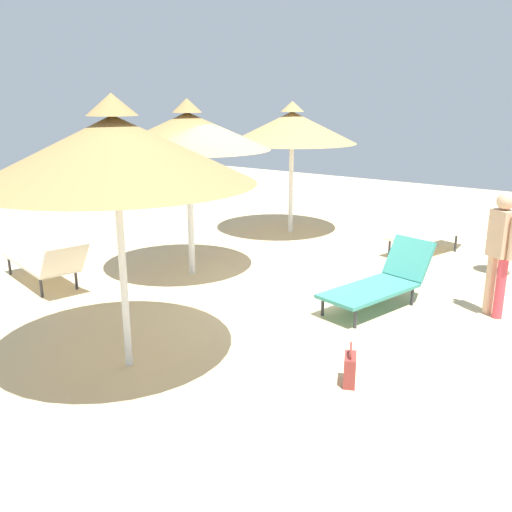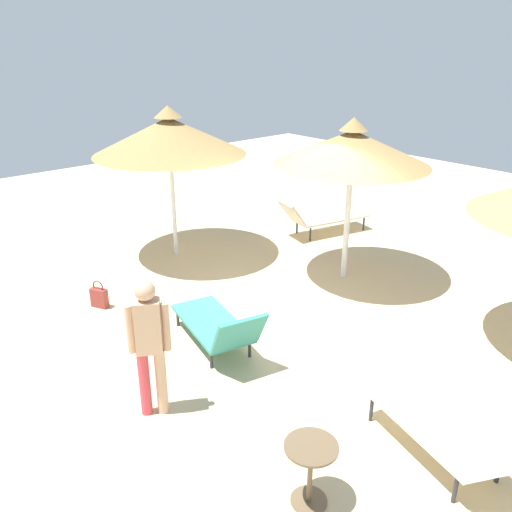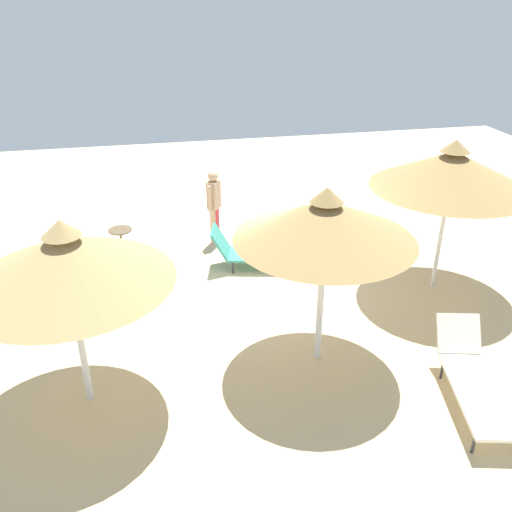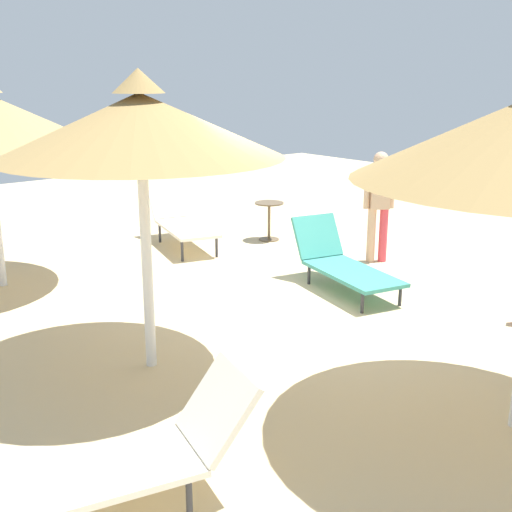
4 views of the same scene
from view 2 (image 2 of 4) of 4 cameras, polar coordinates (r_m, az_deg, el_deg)
name	(u,v)px [view 2 (image 2 of 4)]	position (r m, az deg, el deg)	size (l,w,h in m)	color
ground	(285,310)	(8.74, 3.18, -5.85)	(24.00, 24.00, 0.10)	beige
parasol_umbrella_center	(169,136)	(10.24, -9.34, 12.67)	(2.89, 2.89, 2.95)	white
parasol_umbrella_edge	(352,148)	(9.21, 10.33, 11.39)	(2.66, 2.66, 2.88)	white
lounge_chair_far_left	(453,432)	(5.93, 20.43, -17.38)	(2.06, 1.19, 0.88)	silver
lounge_chair_far_right	(219,326)	(7.45, -4.03, -7.51)	(1.95, 1.09, 0.88)	teal
lounge_chair_near_right	(321,216)	(11.90, 7.06, 4.25)	(1.13, 2.21, 0.87)	silver
person_standing_front	(149,340)	(6.07, -11.43, -8.86)	(0.34, 0.41, 1.71)	tan
handbag	(99,297)	(9.02, -16.54, -4.25)	(0.31, 0.23, 0.47)	maroon
side_table_round	(310,464)	(5.26, 5.89, -21.44)	(0.51, 0.51, 0.67)	brown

